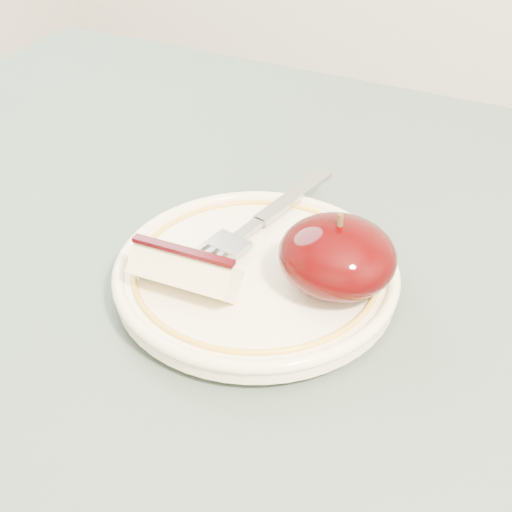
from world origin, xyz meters
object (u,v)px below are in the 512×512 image
at_px(plate, 256,273).
at_px(apple_half, 337,256).
at_px(fork, 258,222).
at_px(table, 207,459).

bearing_deg(plate, apple_half, 6.58).
xyz_separation_m(plate, fork, (-0.02, 0.04, 0.01)).
bearing_deg(table, apple_half, 59.58).
bearing_deg(fork, apple_half, -105.67).
distance_m(table, fork, 0.17).
bearing_deg(table, fork, 100.24).
height_order(plate, apple_half, apple_half).
height_order(table, apple_half, apple_half).
bearing_deg(fork, plate, -144.65).
height_order(apple_half, fork, apple_half).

